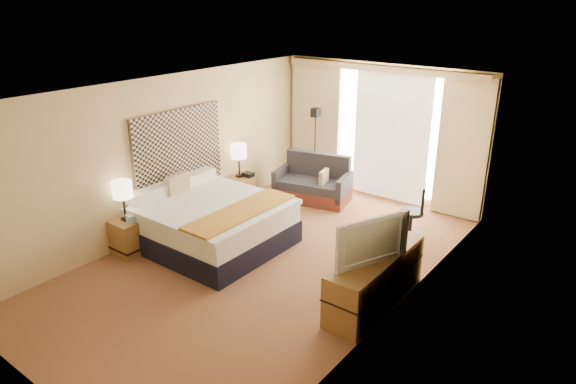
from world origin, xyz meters
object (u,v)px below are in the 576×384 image
Objects in this scene: nightstand_left at (131,236)px; nightstand_right at (240,190)px; loveseat at (313,185)px; lamp_left at (122,190)px; desk_chair at (415,214)px; floor_lamp at (315,132)px; media_dresser at (375,279)px; television at (367,238)px; bed at (212,223)px; lamp_right at (239,152)px.

nightstand_left is 1.00× the size of nightstand_right.
loveseat is 3.79m from lamp_left.
desk_chair is 1.48× the size of lamp_left.
desk_chair reaches higher than loveseat.
floor_lamp is at bearing 81.35° from nightstand_left.
floor_lamp is (-3.07, 3.07, 0.83)m from media_dresser.
desk_chair is at bearing 32.69° from television.
nightstand_left is 1.26m from bed.
floor_lamp is at bearing 68.82° from nightstand_right.
media_dresser is at bearing -44.92° from floor_lamp.
desk_chair is (-0.43, 2.12, 0.06)m from media_dresser.
floor_lamp is (-0.18, 3.16, 0.80)m from bed.
television reaches higher than lamp_right.
floor_lamp is 4.45m from television.
television reaches higher than nightstand_right.
media_dresser is 2.81× the size of lamp_right.
nightstand_right is at bearing 170.68° from desk_chair.
lamp_left is at bearing 126.95° from television.
desk_chair is at bearing -19.68° from floor_lamp.
lamp_left is 0.60× the size of television.
floor_lamp is at bearing 66.31° from television.
media_dresser is at bearing -21.40° from nightstand_right.
nightstand_left and nightstand_right have the same top height.
nightstand_left is 4.56m from desk_chair.
nightstand_left is 0.33× the size of floor_lamp.
nightstand_left is at bearing -118.80° from loveseat.
media_dresser is 1.16× the size of loveseat.
nightstand_right is 0.36× the size of loveseat.
nightstand_left is 3.68m from loveseat.
loveseat is 3.84m from television.
lamp_left is at bearing -139.08° from nightstand_left.
nightstand_left is at bearing -90.18° from lamp_right.
media_dresser is at bearing 15.84° from nightstand_left.
nightstand_left is at bearing -130.19° from bed.
television is at bearing -101.63° from desk_chair.
floor_lamp is 2.61× the size of lamp_right.
nightstand_right is at bearing -146.82° from loveseat.
media_dresser reaches higher than nightstand_right.
loveseat is at bearing -57.12° from floor_lamp.
nightstand_left is at bearing -156.80° from desk_chair.
loveseat is at bearing 46.47° from lamp_right.
media_dresser is 1.70× the size of television.
loveseat is at bearing 74.28° from nightstand_left.
media_dresser is at bearing 1.84° from bed.
television is (-0.05, -0.20, 0.65)m from media_dresser.
television is (3.65, -1.65, 0.73)m from nightstand_right.
nightstand_right is 0.86× the size of lamp_right.
loveseat is at bearing 68.10° from television.
media_dresser is 1.93× the size of desk_chair.
lamp_left is at bearing -156.83° from desk_chair.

